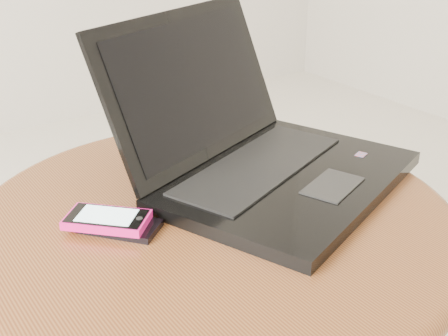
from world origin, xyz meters
TOP-DOWN VIEW (x-y plane):
  - table at (0.11, 0.09)m, footprint 0.69×0.69m
  - laptop at (0.23, 0.13)m, footprint 0.48×0.47m
  - phone_black at (-0.02, 0.11)m, footprint 0.11×0.11m
  - phone_pink at (-0.03, 0.12)m, footprint 0.12×0.12m

SIDE VIEW (x-z plane):
  - table at x=0.11m, z-range 0.16..0.70m
  - phone_black at x=-0.02m, z-range 0.55..0.55m
  - phone_pink at x=-0.03m, z-range 0.55..0.57m
  - laptop at x=0.23m, z-range 0.47..0.71m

